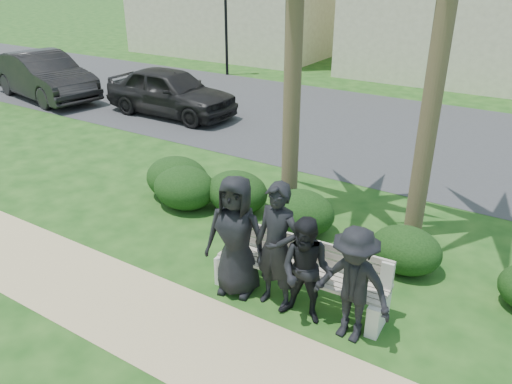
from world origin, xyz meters
TOP-DOWN VIEW (x-y plane):
  - ground at (0.00, 0.00)m, footprint 160.00×160.00m
  - footpath at (0.00, -1.80)m, footprint 30.00×1.60m
  - asphalt_street at (0.00, 8.00)m, footprint 160.00×8.00m
  - street_lamp at (-9.00, 12.00)m, footprint 0.36×0.36m
  - park_bench at (1.05, -0.30)m, footprint 2.58×0.71m
  - man_a at (0.16, -0.62)m, footprint 1.02×0.77m
  - man_b at (0.83, -0.59)m, footprint 0.73×0.51m
  - man_c at (1.33, -0.66)m, footprint 0.81×0.66m
  - man_d at (1.99, -0.67)m, footprint 1.10×0.68m
  - hedge_a at (-2.75, 1.43)m, footprint 1.37×1.13m
  - hedge_b at (-2.34, 1.17)m, footprint 1.32×1.09m
  - hedge_c at (-1.34, 1.59)m, footprint 1.27×1.05m
  - hedge_d at (0.13, 1.51)m, footprint 1.25×1.03m
  - hedge_e at (2.11, 1.30)m, footprint 1.14×0.95m
  - car_a at (-6.91, 6.01)m, footprint 4.42×1.79m
  - car_b at (-12.11, 5.21)m, footprint 5.12×2.55m

SIDE VIEW (x-z plane):
  - ground at x=0.00m, z-range 0.00..0.00m
  - footpath at x=0.00m, z-range -0.01..0.01m
  - asphalt_street at x=0.00m, z-range -0.01..0.01m
  - hedge_e at x=2.11m, z-range 0.00..0.75m
  - park_bench at x=1.05m, z-range -0.04..0.85m
  - hedge_d at x=0.13m, z-range 0.00..0.81m
  - hedge_c at x=-1.34m, z-range 0.00..0.83m
  - hedge_b at x=-2.34m, z-range 0.00..0.86m
  - hedge_a at x=-2.75m, z-range 0.00..0.89m
  - car_a at x=-6.91m, z-range 0.00..1.50m
  - man_c at x=1.33m, z-range 0.00..1.56m
  - car_b at x=-12.11m, z-range 0.00..1.61m
  - man_d at x=1.99m, z-range 0.00..1.63m
  - man_a at x=0.16m, z-range 0.00..1.87m
  - man_b at x=0.83m, z-range 0.00..1.91m
  - street_lamp at x=-9.00m, z-range 0.80..5.09m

